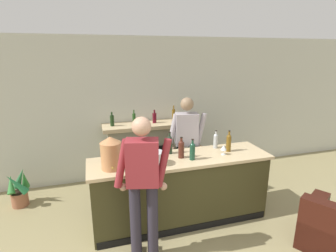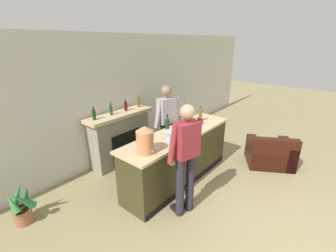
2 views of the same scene
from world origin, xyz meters
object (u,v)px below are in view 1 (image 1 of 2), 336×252
(ice_bucket_steel, at_px, (155,158))
(wine_bottle_merlot_tall, at_px, (170,144))
(copper_dispenser, at_px, (111,153))
(wine_glass_front_left, at_px, (224,148))
(potted_plant_corner, at_px, (19,189))
(wine_bottle_burgundy_dark, at_px, (216,140))
(wine_glass_near_bucket, at_px, (128,156))
(wine_bottle_cabernet_heavy, at_px, (192,150))
(wine_glass_back_row, at_px, (144,159))
(person_customer, at_px, (143,185))
(person_bartender, at_px, (186,145))
(wine_bottle_chardonnay_pale, at_px, (229,142))
(wine_bottle_port_short, at_px, (181,148))
(fireplace_stone, at_px, (144,151))

(ice_bucket_steel, bearing_deg, wine_bottle_merlot_tall, 47.11)
(copper_dispenser, height_order, ice_bucket_steel, copper_dispenser)
(copper_dispenser, xyz_separation_m, wine_glass_front_left, (1.60, 0.02, -0.11))
(potted_plant_corner, distance_m, ice_bucket_steel, 2.48)
(wine_bottle_burgundy_dark, xyz_separation_m, wine_glass_near_bucket, (-1.39, -0.23, -0.01))
(wine_bottle_burgundy_dark, distance_m, wine_glass_near_bucket, 1.41)
(potted_plant_corner, height_order, wine_glass_front_left, wine_glass_front_left)
(wine_bottle_cabernet_heavy, xyz_separation_m, wine_glass_back_row, (-0.70, -0.11, -0.01))
(wine_bottle_cabernet_heavy, bearing_deg, potted_plant_corner, 154.19)
(person_customer, relative_size, wine_bottle_cabernet_heavy, 5.98)
(person_bartender, relative_size, wine_bottle_burgundy_dark, 6.19)
(wine_glass_near_bucket, bearing_deg, copper_dispenser, -160.18)
(wine_glass_front_left, xyz_separation_m, wine_glass_near_bucket, (-1.38, 0.06, 0.01))
(wine_bottle_chardonnay_pale, relative_size, wine_bottle_port_short, 1.06)
(potted_plant_corner, relative_size, wine_glass_near_bucket, 3.87)
(fireplace_stone, relative_size, potted_plant_corner, 2.40)
(wine_bottle_burgundy_dark, bearing_deg, person_bartender, 137.72)
(potted_plant_corner, relative_size, copper_dispenser, 1.49)
(person_bartender, relative_size, wine_bottle_chardonnay_pale, 5.43)
(fireplace_stone, height_order, ice_bucket_steel, fireplace_stone)
(wine_bottle_port_short, height_order, wine_bottle_merlot_tall, wine_bottle_merlot_tall)
(person_customer, bearing_deg, fireplace_stone, 78.38)
(wine_bottle_port_short, bearing_deg, wine_glass_near_bucket, -179.58)
(copper_dispenser, bearing_deg, wine_glass_near_bucket, 19.82)
(wine_bottle_burgundy_dark, height_order, wine_glass_near_bucket, wine_bottle_burgundy_dark)
(fireplace_stone, xyz_separation_m, wine_bottle_cabernet_heavy, (0.37, -1.58, 0.55))
(wine_bottle_chardonnay_pale, xyz_separation_m, wine_glass_back_row, (-1.34, -0.26, -0.02))
(person_customer, bearing_deg, copper_dispenser, 119.33)
(fireplace_stone, xyz_separation_m, wine_bottle_chardonnay_pale, (1.01, -1.43, 0.56))
(wine_bottle_chardonnay_pale, relative_size, wine_bottle_merlot_tall, 0.98)
(fireplace_stone, relative_size, copper_dispenser, 3.57)
(wine_bottle_chardonnay_pale, xyz_separation_m, wine_bottle_burgundy_dark, (-0.12, 0.18, -0.02))
(wine_bottle_cabernet_heavy, distance_m, wine_glass_back_row, 0.71)
(wine_glass_near_bucket, bearing_deg, person_customer, -83.28)
(wine_glass_back_row, bearing_deg, wine_bottle_merlot_tall, 42.16)
(wine_glass_near_bucket, bearing_deg, wine_bottle_chardonnay_pale, 1.66)
(wine_bottle_burgundy_dark, bearing_deg, fireplace_stone, 125.53)
(wine_bottle_cabernet_heavy, bearing_deg, wine_glass_front_left, 5.00)
(person_customer, xyz_separation_m, ice_bucket_steel, (0.27, 0.51, 0.10))
(person_bartender, height_order, wine_bottle_merlot_tall, person_bartender)
(wine_bottle_port_short, height_order, wine_glass_front_left, wine_bottle_port_short)
(copper_dispenser, bearing_deg, person_customer, -60.67)
(fireplace_stone, bearing_deg, person_customer, -101.62)
(person_customer, distance_m, copper_dispenser, 0.65)
(fireplace_stone, height_order, wine_glass_back_row, fireplace_stone)
(person_bartender, distance_m, wine_bottle_burgundy_dark, 0.51)
(wine_bottle_merlot_tall, bearing_deg, wine_bottle_chardonnay_pale, -10.61)
(potted_plant_corner, relative_size, wine_bottle_merlot_tall, 1.92)
(fireplace_stone, relative_size, wine_glass_front_left, 10.50)
(wine_bottle_port_short, bearing_deg, wine_glass_front_left, -5.90)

